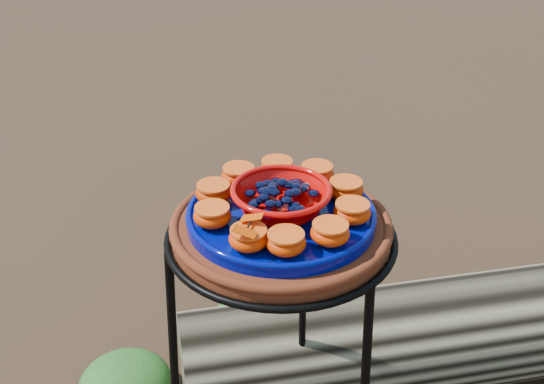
% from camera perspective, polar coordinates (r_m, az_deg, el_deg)
% --- Properties ---
extents(plant_stand, '(0.44, 0.44, 0.70)m').
position_cam_1_polar(plant_stand, '(1.41, 0.65, -15.67)').
color(plant_stand, black).
rests_on(plant_stand, ground).
extents(terracotta_saucer, '(0.38, 0.38, 0.03)m').
position_cam_1_polar(terracotta_saucer, '(1.18, 0.75, -3.13)').
color(terracotta_saucer, '#471C0E').
rests_on(terracotta_saucer, plant_stand).
extents(cobalt_plate, '(0.32, 0.32, 0.02)m').
position_cam_1_polar(cobalt_plate, '(1.16, 0.76, -2.06)').
color(cobalt_plate, '#001158').
rests_on(cobalt_plate, terracotta_saucer).
extents(red_bowl, '(0.16, 0.16, 0.04)m').
position_cam_1_polar(red_bowl, '(1.14, 0.77, -0.66)').
color(red_bowl, '#C20705').
rests_on(red_bowl, cobalt_plate).
extents(glass_gems, '(0.13, 0.13, 0.02)m').
position_cam_1_polar(glass_gems, '(1.13, 0.78, 0.79)').
color(glass_gems, black).
rests_on(glass_gems, red_bowl).
extents(orange_half_0, '(0.06, 0.06, 0.03)m').
position_cam_1_polar(orange_half_0, '(1.05, -1.97, -3.92)').
color(orange_half_0, '#BC3500').
rests_on(orange_half_0, cobalt_plate).
extents(orange_half_1, '(0.06, 0.06, 0.03)m').
position_cam_1_polar(orange_half_1, '(1.05, 1.17, -4.27)').
color(orange_half_1, '#BC3500').
rests_on(orange_half_1, cobalt_plate).
extents(orange_half_2, '(0.06, 0.06, 0.03)m').
position_cam_1_polar(orange_half_2, '(1.07, 4.88, -3.46)').
color(orange_half_2, '#BC3500').
rests_on(orange_half_2, cobalt_plate).
extents(orange_half_3, '(0.06, 0.06, 0.03)m').
position_cam_1_polar(orange_half_3, '(1.13, 6.72, -1.70)').
color(orange_half_3, '#BC3500').
rests_on(orange_half_3, cobalt_plate).
extents(orange_half_4, '(0.06, 0.06, 0.03)m').
position_cam_1_polar(orange_half_4, '(1.19, 6.18, 0.18)').
color(orange_half_4, '#BC3500').
rests_on(orange_half_4, cobalt_plate).
extents(orange_half_5, '(0.06, 0.06, 0.03)m').
position_cam_1_polar(orange_half_5, '(1.24, 3.78, 1.52)').
color(orange_half_5, '#BC3500').
rests_on(orange_half_5, cobalt_plate).
extents(orange_half_6, '(0.06, 0.06, 0.03)m').
position_cam_1_polar(orange_half_6, '(1.25, 0.44, 1.96)').
color(orange_half_6, '#BC3500').
rests_on(orange_half_6, cobalt_plate).
extents(orange_half_7, '(0.06, 0.06, 0.03)m').
position_cam_1_polar(orange_half_7, '(1.23, -2.80, 1.37)').
color(orange_half_7, '#BC3500').
rests_on(orange_half_7, cobalt_plate).
extents(orange_half_8, '(0.06, 0.06, 0.03)m').
position_cam_1_polar(orange_half_8, '(1.18, -4.91, -0.08)').
color(orange_half_8, '#BC3500').
rests_on(orange_half_8, cobalt_plate).
extents(orange_half_9, '(0.06, 0.06, 0.03)m').
position_cam_1_polar(orange_half_9, '(1.11, -5.01, -2.00)').
color(orange_half_9, '#BC3500').
rests_on(orange_half_9, cobalt_plate).
extents(butterfly, '(0.08, 0.05, 0.01)m').
position_cam_1_polar(butterfly, '(1.04, -1.99, -2.83)').
color(butterfly, '#C83A00').
rests_on(butterfly, orange_half_0).
extents(driftwood_log, '(1.60, 1.08, 0.30)m').
position_cam_1_polar(driftwood_log, '(1.91, 17.25, -10.84)').
color(driftwood_log, black).
rests_on(driftwood_log, ground).
extents(foliage_left, '(0.24, 0.24, 0.12)m').
position_cam_1_polar(foliage_left, '(1.85, -12.18, -15.33)').
color(foliage_left, '#194415').
rests_on(foliage_left, ground).
extents(foliage_back, '(0.35, 0.35, 0.18)m').
position_cam_1_polar(foliage_back, '(1.96, 0.44, -10.28)').
color(foliage_back, '#194415').
rests_on(foliage_back, ground).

